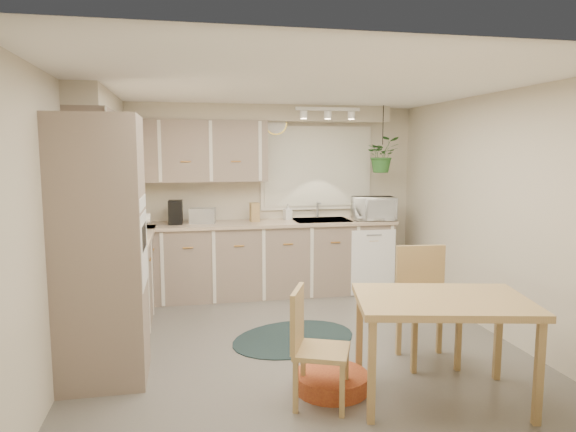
# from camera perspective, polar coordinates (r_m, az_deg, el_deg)

# --- Properties ---
(floor) EXTENTS (4.20, 4.20, 0.00)m
(floor) POSITION_cam_1_polar(r_m,az_deg,el_deg) (4.99, 1.20, -14.20)
(floor) COLOR #635D57
(floor) RESTS_ON ground
(ceiling) EXTENTS (4.20, 4.20, 0.00)m
(ceiling) POSITION_cam_1_polar(r_m,az_deg,el_deg) (4.69, 1.28, 14.28)
(ceiling) COLOR white
(ceiling) RESTS_ON wall_back
(wall_back) EXTENTS (4.00, 0.04, 2.40)m
(wall_back) POSITION_cam_1_polar(r_m,az_deg,el_deg) (6.74, -2.67, 1.90)
(wall_back) COLOR beige
(wall_back) RESTS_ON floor
(wall_front) EXTENTS (4.00, 0.04, 2.40)m
(wall_front) POSITION_cam_1_polar(r_m,az_deg,el_deg) (2.71, 11.06, -6.20)
(wall_front) COLOR beige
(wall_front) RESTS_ON floor
(wall_left) EXTENTS (0.04, 4.20, 2.40)m
(wall_left) POSITION_cam_1_polar(r_m,az_deg,el_deg) (4.68, -23.39, -1.04)
(wall_left) COLOR beige
(wall_left) RESTS_ON floor
(wall_right) EXTENTS (0.04, 4.20, 2.40)m
(wall_right) POSITION_cam_1_polar(r_m,az_deg,el_deg) (5.49, 22.08, 0.15)
(wall_right) COLOR beige
(wall_right) RESTS_ON floor
(base_cab_left) EXTENTS (0.60, 1.85, 0.90)m
(base_cab_left) POSITION_cam_1_polar(r_m,az_deg,el_deg) (5.62, -18.15, -7.29)
(base_cab_left) COLOR gray
(base_cab_left) RESTS_ON floor
(base_cab_back) EXTENTS (3.60, 0.60, 0.90)m
(base_cab_back) POSITION_cam_1_polar(r_m,az_deg,el_deg) (6.54, -3.97, -4.94)
(base_cab_back) COLOR gray
(base_cab_back) RESTS_ON floor
(counter_left) EXTENTS (0.64, 1.89, 0.04)m
(counter_left) POSITION_cam_1_polar(r_m,az_deg,el_deg) (5.53, -18.24, -2.56)
(counter_left) COLOR tan
(counter_left) RESTS_ON base_cab_left
(counter_back) EXTENTS (3.64, 0.64, 0.04)m
(counter_back) POSITION_cam_1_polar(r_m,az_deg,el_deg) (6.44, -3.99, -0.87)
(counter_back) COLOR tan
(counter_back) RESTS_ON base_cab_back
(oven_stack) EXTENTS (0.65, 0.65, 2.10)m
(oven_stack) POSITION_cam_1_polar(r_m,az_deg,el_deg) (4.28, -20.05, -3.63)
(oven_stack) COLOR gray
(oven_stack) RESTS_ON floor
(wall_oven_face) EXTENTS (0.02, 0.56, 0.58)m
(wall_oven_face) POSITION_cam_1_polar(r_m,az_deg,el_deg) (4.25, -15.78, -3.56)
(wall_oven_face) COLOR white
(wall_oven_face) RESTS_ON oven_stack
(upper_cab_left) EXTENTS (0.35, 2.00, 0.75)m
(upper_cab_left) POSITION_cam_1_polar(r_m,az_deg,el_deg) (5.60, -19.84, 6.80)
(upper_cab_left) COLOR gray
(upper_cab_left) RESTS_ON wall_left
(upper_cab_back) EXTENTS (2.00, 0.35, 0.75)m
(upper_cab_back) POSITION_cam_1_polar(r_m,az_deg,el_deg) (6.46, -11.33, 7.09)
(upper_cab_back) COLOR gray
(upper_cab_back) RESTS_ON wall_back
(soffit_left) EXTENTS (0.30, 2.00, 0.20)m
(soffit_left) POSITION_cam_1_polar(r_m,az_deg,el_deg) (5.62, -20.30, 11.64)
(soffit_left) COLOR beige
(soffit_left) RESTS_ON wall_left
(soffit_back) EXTENTS (3.60, 0.30, 0.20)m
(soffit_back) POSITION_cam_1_polar(r_m,az_deg,el_deg) (6.56, -4.29, 11.36)
(soffit_back) COLOR beige
(soffit_back) RESTS_ON wall_back
(cooktop) EXTENTS (0.52, 0.58, 0.02)m
(cooktop) POSITION_cam_1_polar(r_m,az_deg,el_deg) (4.96, -18.91, -3.38)
(cooktop) COLOR white
(cooktop) RESTS_ON counter_left
(range_hood) EXTENTS (0.40, 0.60, 0.14)m
(range_hood) POSITION_cam_1_polar(r_m,az_deg,el_deg) (4.90, -19.36, 1.85)
(range_hood) COLOR white
(range_hood) RESTS_ON upper_cab_left
(window_blinds) EXTENTS (1.40, 0.02, 1.00)m
(window_blinds) POSITION_cam_1_polar(r_m,az_deg,el_deg) (6.83, 3.19, 5.32)
(window_blinds) COLOR white
(window_blinds) RESTS_ON wall_back
(window_frame) EXTENTS (1.50, 0.02, 1.10)m
(window_frame) POSITION_cam_1_polar(r_m,az_deg,el_deg) (6.84, 3.16, 5.33)
(window_frame) COLOR silver
(window_frame) RESTS_ON wall_back
(sink) EXTENTS (0.70, 0.48, 0.10)m
(sink) POSITION_cam_1_polar(r_m,az_deg,el_deg) (6.63, 3.73, -0.81)
(sink) COLOR #9EA2A6
(sink) RESTS_ON counter_back
(dishwasher_front) EXTENTS (0.58, 0.02, 0.83)m
(dishwasher_front) POSITION_cam_1_polar(r_m,az_deg,el_deg) (6.61, 9.45, -5.11)
(dishwasher_front) COLOR white
(dishwasher_front) RESTS_ON base_cab_back
(track_light_bar) EXTENTS (0.80, 0.04, 0.04)m
(track_light_bar) POSITION_cam_1_polar(r_m,az_deg,el_deg) (6.35, 4.44, 11.77)
(track_light_bar) COLOR white
(track_light_bar) RESTS_ON ceiling
(wall_clock) EXTENTS (0.30, 0.03, 0.30)m
(wall_clock) POSITION_cam_1_polar(r_m,az_deg,el_deg) (6.72, -1.40, 10.25)
(wall_clock) COLOR #E2C04F
(wall_clock) RESTS_ON wall_back
(dining_table) EXTENTS (1.38, 1.06, 0.77)m
(dining_table) POSITION_cam_1_polar(r_m,az_deg,el_deg) (4.03, 16.61, -13.97)
(dining_table) COLOR tan
(dining_table) RESTS_ON floor
(chair_left) EXTENTS (0.52, 0.52, 0.85)m
(chair_left) POSITION_cam_1_polar(r_m,az_deg,el_deg) (3.80, 3.80, -14.39)
(chair_left) COLOR tan
(chair_left) RESTS_ON floor
(chair_back) EXTENTS (0.50, 0.50, 0.99)m
(chair_back) POSITION_cam_1_polar(r_m,az_deg,el_deg) (4.63, 15.33, -9.70)
(chair_back) COLOR tan
(chair_back) RESTS_ON floor
(braided_rug) EXTENTS (1.54, 1.38, 0.01)m
(braided_rug) POSITION_cam_1_polar(r_m,az_deg,el_deg) (5.16, 0.66, -13.42)
(braided_rug) COLOR black
(braided_rug) RESTS_ON floor
(pet_bed) EXTENTS (0.68, 0.68, 0.13)m
(pet_bed) POSITION_cam_1_polar(r_m,az_deg,el_deg) (4.15, 4.85, -17.84)
(pet_bed) COLOR #B25923
(pet_bed) RESTS_ON floor
(microwave) EXTENTS (0.58, 0.38, 0.36)m
(microwave) POSITION_cam_1_polar(r_m,az_deg,el_deg) (6.72, 9.49, 1.11)
(microwave) COLOR white
(microwave) RESTS_ON counter_back
(soap_bottle) EXTENTS (0.14, 0.22, 0.10)m
(soap_bottle) POSITION_cam_1_polar(r_m,az_deg,el_deg) (6.67, -0.04, 0.01)
(soap_bottle) COLOR white
(soap_bottle) RESTS_ON counter_back
(hanging_plant) EXTENTS (0.46, 0.50, 0.36)m
(hanging_plant) POSITION_cam_1_polar(r_m,az_deg,el_deg) (6.72, 10.43, 6.28)
(hanging_plant) COLOR #2C6428
(hanging_plant) RESTS_ON ceiling
(coffee_maker) EXTENTS (0.17, 0.21, 0.29)m
(coffee_maker) POSITION_cam_1_polar(r_m,az_deg,el_deg) (6.38, -12.39, 0.41)
(coffee_maker) COLOR black
(coffee_maker) RESTS_ON counter_back
(toaster) EXTENTS (0.34, 0.23, 0.19)m
(toaster) POSITION_cam_1_polar(r_m,az_deg,el_deg) (6.41, -9.47, 0.04)
(toaster) COLOR #9EA2A6
(toaster) RESTS_ON counter_back
(knife_block) EXTENTS (0.12, 0.12, 0.24)m
(knife_block) POSITION_cam_1_polar(r_m,az_deg,el_deg) (6.49, -3.74, 0.44)
(knife_block) COLOR tan
(knife_block) RESTS_ON counter_back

